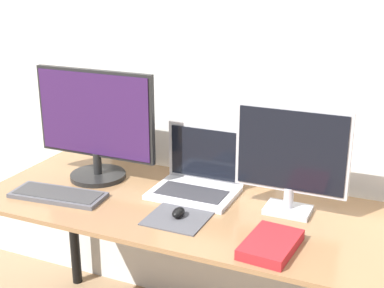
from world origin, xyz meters
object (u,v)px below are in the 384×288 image
Objects in this scene: laptop at (199,176)px; book at (271,244)px; keyboard at (58,195)px; mouse at (178,212)px; monitor_right at (291,156)px; monitor_left at (95,124)px.

laptop is 1.35× the size of book.
book is at bearing -3.63° from keyboard.
laptop is 0.52m from book.
keyboard is 5.86× the size of mouse.
mouse is 0.27× the size of book.
laptop is 5.00× the size of mouse.
monitor_right is 1.06× the size of keyboard.
laptop is at bearing 6.20° from monitor_left.
laptop is at bearing 96.33° from mouse.
monitor_right reaches higher than mouse.
monitor_left is at bearing 81.99° from keyboard.
mouse is (0.47, -0.21, -0.22)m from monitor_left.
keyboard is 1.59× the size of book.
laptop is at bearing 30.48° from keyboard.
monitor_left is 2.23× the size of book.
mouse reaches higher than book.
monitor_right is at bearing 15.22° from keyboard.
keyboard is (-0.86, -0.23, -0.21)m from monitor_right.
monitor_left reaches higher than monitor_right.
monitor_left is 1.65× the size of laptop.
monitor_right is at bearing 30.51° from mouse.
book is at bearing -40.36° from laptop.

